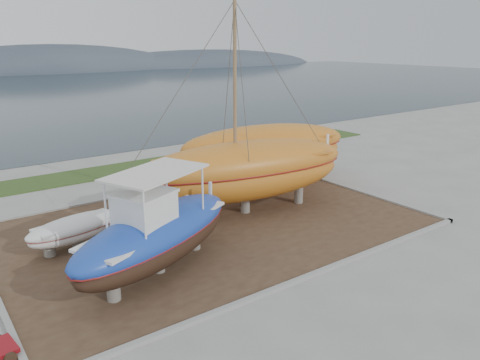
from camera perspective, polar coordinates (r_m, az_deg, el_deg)
ground at (r=18.39m, az=3.50°, el=-9.41°), size 140.00×140.00×0.00m
dirt_patch at (r=21.34m, az=-3.36°, el=-5.50°), size 18.00×12.00×0.06m
curb_frame at (r=21.32m, az=-3.36°, el=-5.39°), size 18.60×12.60×0.15m
grass_strip at (r=31.16m, az=-14.90°, el=1.18°), size 44.00×3.00×0.08m
blue_caique at (r=16.70m, az=-10.16°, el=-5.22°), size 8.05×5.33×3.73m
white_dinghy at (r=20.04m, az=-19.30°, el=-5.99°), size 4.32×2.32×1.23m
orange_sailboat at (r=21.56m, az=0.69°, el=8.16°), size 11.03×4.85×9.64m
orange_bare_hull at (r=26.95m, az=3.12°, el=3.05°), size 10.59×5.06×3.34m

